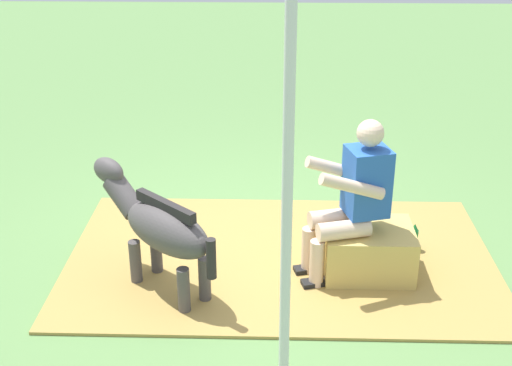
{
  "coord_description": "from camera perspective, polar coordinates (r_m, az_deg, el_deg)",
  "views": [
    {
      "loc": [
        -0.24,
        4.92,
        2.88
      ],
      "look_at": [
        -0.09,
        -0.18,
        0.55
      ],
      "focal_mm": 47.69,
      "sensor_mm": 36.0,
      "label": 1
    }
  ],
  "objects": [
    {
      "name": "hay_bale",
      "position": [
        5.38,
        9.38,
        -5.7
      ],
      "size": [
        0.68,
        0.54,
        0.4
      ],
      "primitive_type": "cube",
      "color": "tan",
      "rests_on": "ground"
    },
    {
      "name": "ground_plane",
      "position": [
        5.71,
        -0.96,
        -5.75
      ],
      "size": [
        24.0,
        24.0,
        0.0
      ],
      "primitive_type": "plane",
      "color": "#608C4C"
    },
    {
      "name": "tent_pole_left",
      "position": [
        3.57,
        2.61,
        -1.93
      ],
      "size": [
        0.06,
        0.06,
        2.58
      ],
      "primitive_type": "cylinder",
      "color": "silver",
      "rests_on": "ground"
    },
    {
      "name": "pony_standing",
      "position": [
        5.02,
        -8.14,
        -3.54
      ],
      "size": [
        1.1,
        1.02,
        0.9
      ],
      "color": "#4C4747",
      "rests_on": "ground"
    },
    {
      "name": "soda_bottle",
      "position": [
        5.8,
        13.09,
        -4.52
      ],
      "size": [
        0.07,
        0.07,
        0.26
      ],
      "color": "#197233",
      "rests_on": "ground"
    },
    {
      "name": "person_seated",
      "position": [
        5.11,
        8.07,
        -1.09
      ],
      "size": [
        0.71,
        0.53,
        1.28
      ],
      "color": "beige",
      "rests_on": "ground"
    },
    {
      "name": "hay_patch",
      "position": [
        5.6,
        2.07,
        -6.29
      ],
      "size": [
        3.45,
        2.12,
        0.02
      ],
      "primitive_type": "cube",
      "color": "#AD8C47",
      "rests_on": "ground"
    }
  ]
}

